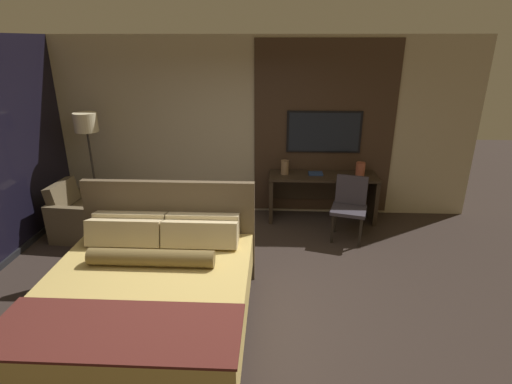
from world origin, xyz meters
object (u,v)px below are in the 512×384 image
Objects in this scene: tv at (324,132)px; vase_tall at (285,167)px; desk_chair at (350,202)px; vase_short at (360,169)px; desk at (322,189)px; book at (316,173)px; floor_lamp at (87,131)px; armchair_by_window at (84,217)px; bed at (149,297)px.

tv reaches higher than vase_tall.
desk_chair is 0.72m from vase_short.
book is at bearing -177.12° from desk.
desk is 0.66m from vase_short.
desk_chair is 1.16m from vase_tall.
desk_chair is 4.11× the size of vase_tall.
desk_chair is 4.01m from floor_lamp.
tv is 3.59m from floor_lamp.
floor_lamp is at bearing -172.80° from tv.
vase_short is at bearing -75.83° from armchair_by_window.
desk is 8.01× the size of vase_short.
vase_tall reaches higher than desk_chair.
floor_lamp is 3.52m from book.
vase_tall reaches higher than book.
vase_tall is at bearing -179.72° from book.
bed is 9.64× the size of vase_tall.
desk_chair is 1.06× the size of armchair_by_window.
bed reaches higher than vase_tall.
desk is 7.58× the size of vase_tall.
bed is 3.17m from floor_lamp.
desk is 0.71m from desk_chair.
floor_lamp reaches higher than vase_tall.
armchair_by_window is (-3.55, -0.74, -0.23)m from desk.
desk_chair is at bearing -68.98° from tv.
bed reaches higher than desk.
bed is at bearing -116.53° from vase_tall.
vase_short is at bearing -1.06° from vase_tall.
bed is at bearing -132.95° from vase_short.
tv is 5.24× the size of vase_tall.
bed is 3.13m from desk_chair.
book is (-0.44, 0.63, 0.22)m from desk_chair.
desk_chair is 4.34× the size of vase_short.
bed reaches higher than desk_chair.
armchair_by_window is 3.10m from vase_tall.
armchair_by_window is 1.27m from floor_lamp.
vase_short is (1.16, -0.02, -0.01)m from vase_tall.
book is at bearing 0.28° from vase_tall.
book reaches higher than desk.
book is at bearing -73.54° from armchair_by_window.
bed reaches higher than vase_short.
tv is at bearing -70.55° from armchair_by_window.
floor_lamp is at bearing -176.24° from desk.
desk_chair is at bearing -111.52° from vase_short.
floor_lamp is at bearing 4.83° from armchair_by_window.
desk_chair is (0.33, -0.85, -0.83)m from tv.
vase_tall reaches higher than armchair_by_window.
desk_chair reaches higher than book.
tv is 1.23m from desk_chair.
armchair_by_window is at bearing -162.97° from desk_chair.
vase_tall reaches higher than desk.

